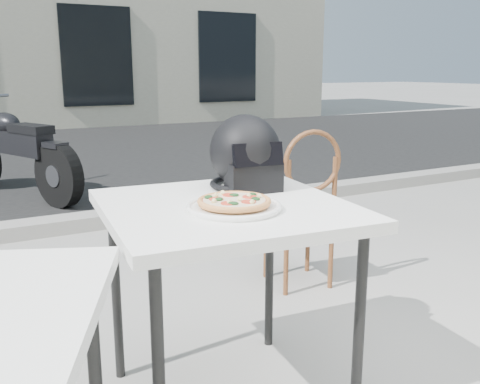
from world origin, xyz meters
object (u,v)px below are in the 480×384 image
plate (234,207)px  cafe_chair_main (304,201)px  helmet (246,156)px  cafe_table_main (226,223)px  motorcycle (16,153)px  pizza (234,201)px

plate → cafe_chair_main: (0.97, 0.94, -0.30)m
helmet → cafe_table_main: bearing=-127.9°
cafe_table_main → plate: 0.13m
plate → cafe_table_main: bearing=81.5°
cafe_table_main → motorcycle: (-0.33, 4.28, -0.30)m
plate → motorcycle: bearing=94.1°
helmet → motorcycle: helmet is taller
motorcycle → cafe_chair_main: bearing=-93.9°
cafe_table_main → motorcycle: size_ratio=0.48×
cafe_table_main → cafe_chair_main: 1.29m
motorcycle → pizza: bearing=-110.3°
plate → motorcycle: motorcycle is taller
plate → pizza: bearing=66.8°
cafe_table_main → motorcycle: bearing=94.4°
cafe_table_main → cafe_chair_main: cafe_chair_main is taller
cafe_table_main → cafe_chair_main: bearing=41.6°
cafe_table_main → helmet: bearing=45.9°
pizza → cafe_chair_main: cafe_chair_main is taller
pizza → helmet: helmet is taller
helmet → pizza: bearing=-119.0°
cafe_table_main → pizza: 0.15m
motorcycle → helmet: bearing=-107.0°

